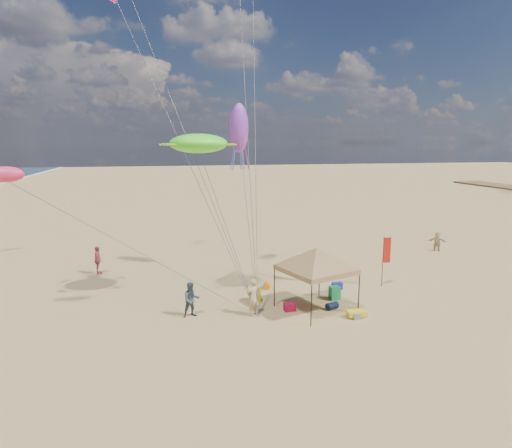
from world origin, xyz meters
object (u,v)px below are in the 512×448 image
(chair_yellow, at_px, (255,295))
(person_far_c, at_px, (437,241))
(cooler_red, at_px, (290,307))
(canopy_tent, at_px, (317,250))
(feather_flag, at_px, (386,253))
(person_near_a, at_px, (253,297))
(person_far_a, at_px, (98,260))
(beach_cart, at_px, (357,313))
(person_near_b, at_px, (191,300))
(cooler_blue, at_px, (337,286))
(chair_green, at_px, (335,293))
(person_near_c, at_px, (298,266))

(chair_yellow, distance_m, person_far_c, 17.49)
(cooler_red, distance_m, person_far_c, 17.07)
(canopy_tent, relative_size, feather_flag, 1.91)
(person_near_a, distance_m, person_far_a, 11.78)
(beach_cart, relative_size, person_far_c, 0.60)
(canopy_tent, relative_size, person_near_b, 3.32)
(cooler_blue, distance_m, person_near_b, 8.59)
(canopy_tent, distance_m, cooler_blue, 4.48)
(feather_flag, height_order, beach_cart, feather_flag)
(person_near_a, bearing_deg, feather_flag, 168.66)
(chair_yellow, bearing_deg, person_far_c, 24.78)
(cooler_red, height_order, person_near_b, person_near_b)
(beach_cart, distance_m, person_far_c, 15.70)
(person_near_a, relative_size, person_far_c, 1.22)
(canopy_tent, xyz_separation_m, person_far_a, (-11.11, 8.69, -2.13))
(cooler_red, xyz_separation_m, person_near_b, (-4.72, 0.33, 0.65))
(chair_green, distance_m, beach_cart, 2.47)
(cooler_blue, relative_size, person_far_c, 0.36)
(cooler_red, bearing_deg, person_far_c, 31.77)
(canopy_tent, relative_size, person_far_a, 3.11)
(chair_yellow, height_order, person_far_c, person_far_c)
(chair_yellow, distance_m, person_near_b, 3.64)
(feather_flag, distance_m, person_far_a, 17.42)
(canopy_tent, height_order, person_near_a, canopy_tent)
(cooler_red, relative_size, person_far_a, 0.30)
(feather_flag, xyz_separation_m, person_near_b, (-11.12, -2.00, -1.11))
(canopy_tent, height_order, person_far_c, canopy_tent)
(cooler_blue, height_order, person_near_a, person_near_a)
(feather_flag, distance_m, chair_yellow, 7.96)
(chair_green, xyz_separation_m, person_near_b, (-7.50, -0.64, 0.49))
(cooler_red, distance_m, chair_yellow, 2.15)
(canopy_tent, bearing_deg, person_far_a, 141.97)
(chair_yellow, bearing_deg, person_near_b, -158.54)
(canopy_tent, distance_m, feather_flag, 5.78)
(chair_green, xyz_separation_m, person_near_a, (-4.65, -1.11, 0.56))
(chair_yellow, xyz_separation_m, beach_cart, (4.19, -3.14, -0.15))
(cooler_red, bearing_deg, person_near_c, 66.61)
(person_far_c, bearing_deg, cooler_blue, -115.93)
(chair_yellow, bearing_deg, feather_flag, 4.98)
(feather_flag, distance_m, person_near_b, 11.36)
(person_near_b, bearing_deg, cooler_red, -14.29)
(cooler_red, height_order, person_far_c, person_far_c)
(chair_green, xyz_separation_m, person_far_a, (-12.60, 7.58, 0.54))
(feather_flag, height_order, person_far_c, feather_flag)
(chair_green, distance_m, person_near_c, 3.71)
(cooler_blue, distance_m, person_near_a, 6.08)
(person_near_c, height_order, person_far_a, person_far_a)
(chair_green, relative_size, person_near_a, 0.38)
(chair_yellow, bearing_deg, cooler_blue, 9.47)
(canopy_tent, bearing_deg, chair_yellow, 145.96)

